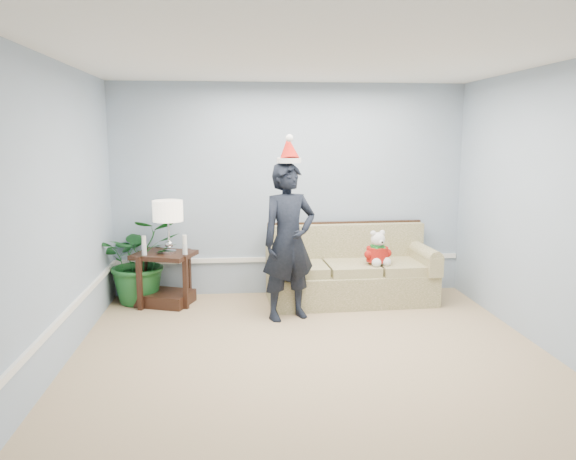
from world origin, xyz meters
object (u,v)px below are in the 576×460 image
at_px(sofa, 349,274).
at_px(teddy_bear, 377,252).
at_px(side_table, 165,284).
at_px(man, 289,242).
at_px(table_lamp, 168,213).
at_px(houseplant, 141,260).

xyz_separation_m(sofa, teddy_bear, (0.29, -0.22, 0.31)).
xyz_separation_m(side_table, teddy_bear, (2.57, -0.24, 0.40)).
bearing_deg(man, teddy_bear, -1.05).
xyz_separation_m(side_table, man, (1.46, -0.66, 0.63)).
relative_size(sofa, table_lamp, 3.23).
relative_size(side_table, teddy_bear, 1.91).
xyz_separation_m(man, teddy_bear, (1.12, 0.42, -0.23)).
distance_m(sofa, teddy_bear, 0.48).
xyz_separation_m(sofa, houseplant, (-2.58, 0.15, 0.20)).
bearing_deg(teddy_bear, houseplant, 158.77).
xyz_separation_m(side_table, table_lamp, (0.07, -0.04, 0.88)).
relative_size(side_table, houseplant, 0.76).
relative_size(table_lamp, teddy_bear, 1.49).
relative_size(table_lamp, man, 0.36).
height_order(side_table, houseplant, houseplant).
height_order(table_lamp, houseplant, table_lamp).
bearing_deg(teddy_bear, man, -173.18).
relative_size(side_table, table_lamp, 1.28).
bearing_deg(teddy_bear, side_table, 160.71).
bearing_deg(side_table, houseplant, 157.29).
bearing_deg(houseplant, side_table, -22.71).
distance_m(sofa, houseplant, 2.59).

